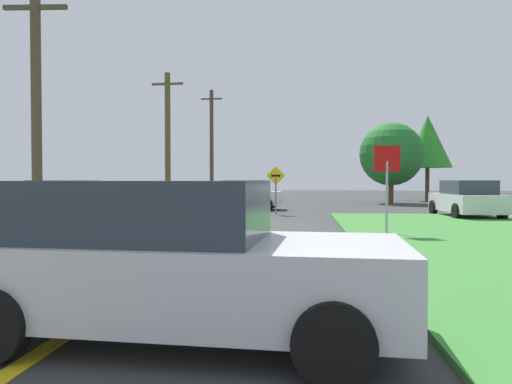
{
  "coord_description": "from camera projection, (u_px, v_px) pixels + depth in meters",
  "views": [
    {
      "loc": [
        2.45,
        -16.5,
        1.63
      ],
      "look_at": [
        0.35,
        4.95,
        1.09
      ],
      "focal_mm": 33.33,
      "sensor_mm": 36.0,
      "label": 1
    }
  ],
  "objects": [
    {
      "name": "utility_pole_far",
      "position": [
        212.0,
        144.0,
        40.06
      ],
      "size": [
        1.8,
        0.33,
        9.22
      ],
      "color": "#4C3E2E",
      "rests_on": "ground"
    },
    {
      "name": "car_on_crossroad",
      "position": [
        466.0,
        199.0,
        20.74
      ],
      "size": [
        2.18,
        4.52,
        1.62
      ],
      "rotation": [
        0.0,
        0.0,
        1.61
      ],
      "color": "silver",
      "rests_on": "ground"
    },
    {
      "name": "car_approaching_junction",
      "position": [
        243.0,
        195.0,
        26.34
      ],
      "size": [
        4.52,
        2.15,
        1.62
      ],
      "rotation": [
        0.0,
        0.0,
        3.07
      ],
      "color": "white",
      "rests_on": "ground"
    },
    {
      "name": "utility_pole_mid",
      "position": [
        168.0,
        139.0,
        26.7
      ],
      "size": [
        1.8,
        0.31,
        7.64
      ],
      "color": "brown",
      "rests_on": "ground"
    },
    {
      "name": "oak_tree_left",
      "position": [
        428.0,
        142.0,
        37.13
      ],
      "size": [
        3.72,
        3.72,
        6.71
      ],
      "color": "brown",
      "rests_on": "ground"
    },
    {
      "name": "ground_plane",
      "position": [
        232.0,
        226.0,
        16.7
      ],
      "size": [
        120.0,
        120.0,
        0.0
      ],
      "primitive_type": "plane",
      "color": "#383838"
    },
    {
      "name": "car_behind_on_main_road",
      "position": [
        175.0,
        260.0,
        4.87
      ],
      "size": [
        4.5,
        2.24,
        1.62
      ],
      "rotation": [
        0.0,
        0.0,
        -0.06
      ],
      "color": "silver",
      "rests_on": "ground"
    },
    {
      "name": "stop_sign",
      "position": [
        387.0,
        172.0,
        13.92
      ],
      "size": [
        0.76,
        0.12,
        2.64
      ],
      "rotation": [
        0.0,
        0.0,
        3.25
      ],
      "color": "#9EA0A8",
      "rests_on": "ground"
    },
    {
      "name": "parked_car_near_building",
      "position": [
        70.0,
        201.0,
        18.98
      ],
      "size": [
        4.22,
        2.16,
        1.62
      ],
      "rotation": [
        0.0,
        0.0,
        0.0
      ],
      "color": "red",
      "rests_on": "ground"
    },
    {
      "name": "utility_pole_near",
      "position": [
        36.0,
        108.0,
        13.32
      ],
      "size": [
        1.8,
        0.28,
        7.02
      ],
      "color": "#4E402C",
      "rests_on": "ground"
    },
    {
      "name": "lane_stripe_center",
      "position": [
        169.0,
        268.0,
        8.74
      ],
      "size": [
        0.2,
        14.0,
        0.01
      ],
      "primitive_type": "cube",
      "color": "yellow",
      "rests_on": "ground"
    },
    {
      "name": "direction_sign",
      "position": [
        276.0,
        184.0,
        22.67
      ],
      "size": [
        0.91,
        0.08,
        2.29
      ],
      "color": "slate",
      "rests_on": "ground"
    },
    {
      "name": "pine_tree_center",
      "position": [
        391.0,
        154.0,
        33.38
      ],
      "size": [
        4.43,
        4.43,
        5.68
      ],
      "color": "brown",
      "rests_on": "ground"
    }
  ]
}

